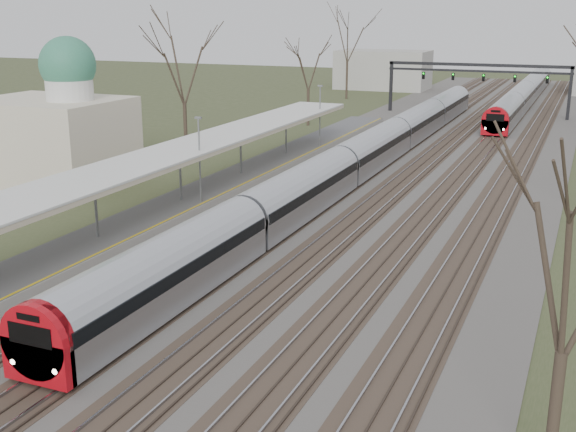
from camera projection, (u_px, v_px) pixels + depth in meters
name	position (u px, v px, depth m)	size (l,w,h in m)	color
track_bed	(416.00, 162.00, 58.48)	(24.00, 160.00, 0.22)	#474442
platform	(210.00, 195.00, 46.34)	(3.50, 69.00, 1.00)	#9E9B93
canopy	(170.00, 155.00, 41.41)	(4.10, 50.00, 3.11)	slate
dome_building	(54.00, 132.00, 50.65)	(10.00, 8.00, 10.30)	beige
signal_gantry	(478.00, 74.00, 83.72)	(21.00, 0.59, 6.08)	black
tree_west_far	(183.00, 62.00, 56.57)	(5.50, 5.50, 11.33)	#2D231C
tree_east_near	(573.00, 252.00, 16.49)	(4.50, 4.50, 9.27)	#2D231C
train_near	(371.00, 150.00, 55.98)	(2.62, 75.21, 3.05)	#A5A7AF
train_far	(525.00, 92.00, 95.86)	(2.62, 60.21, 3.05)	#A5A7AF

